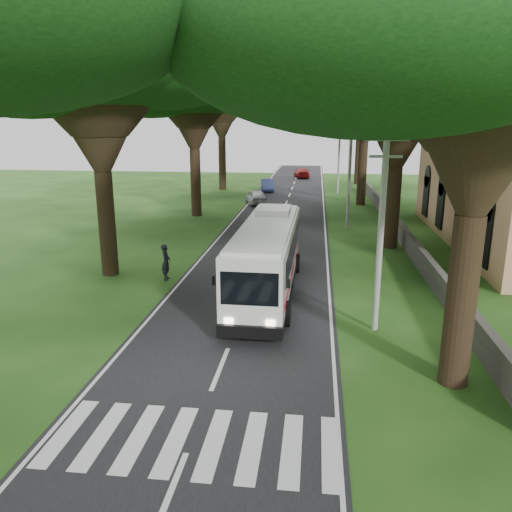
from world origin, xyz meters
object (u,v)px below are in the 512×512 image
pole_far (339,157)px  coach_bus (267,256)px  distant_car_b (267,185)px  distant_car_c (302,173)px  pedestrian (166,262)px  pole_mid (349,174)px  pole_near (381,227)px  distant_car_a (256,197)px

pole_far → coach_bus: size_ratio=0.68×
coach_bus → distant_car_b: coach_bus is taller
distant_car_c → pedestrian: size_ratio=2.55×
pole_mid → distant_car_b: bearing=111.6°
pole_near → pedestrian: bearing=152.0°
distant_car_a → distant_car_c: size_ratio=0.88×
pole_mid → pole_near: bearing=-90.0°
distant_car_b → pedestrian: 35.74m
distant_car_c → pedestrian: (-5.47, -51.41, 0.22)m
pole_mid → pole_far: size_ratio=1.00×
coach_bus → pedestrian: (-5.47, 1.54, -0.90)m
distant_car_b → coach_bus: bearing=-91.4°
distant_car_a → pole_near: bearing=88.5°
pole_mid → pole_far: same height
coach_bus → distant_car_a: (-3.80, 27.03, -1.10)m
pole_mid → distant_car_b: size_ratio=1.83×
pole_far → distant_car_b: size_ratio=1.83×
pole_near → distant_car_b: bearing=101.5°
pedestrian → pole_near: bearing=-124.3°
pole_near → pole_far: (0.00, 40.00, 0.00)m
pole_mid → pedestrian: (-10.17, -14.60, -3.23)m
pole_near → distant_car_c: (-4.70, 56.81, -3.45)m
pole_near → distant_car_a: size_ratio=1.87×
coach_bus → distant_car_b: 37.43m
pole_far → pedestrian: bearing=-106.4°
distant_car_c → pole_mid: bearing=88.8°
pole_near → distant_car_b: size_ratio=1.83×
pole_near → distant_car_b: 42.08m
distant_car_a → distant_car_c: (3.80, 25.92, -0.02)m
pole_near → distant_car_b: pole_near is taller
distant_car_b → distant_car_c: (3.66, 15.71, -0.02)m
pole_near → distant_car_c: size_ratio=1.65×
pedestrian → pole_far: bearing=-22.7°
pole_near → pedestrian: size_ratio=4.20×
distant_car_c → distant_car_a: bearing=73.2°
pole_near → distant_car_c: bearing=94.7°
pole_mid → coach_bus: size_ratio=0.68×
pole_mid → distant_car_c: (-4.70, 36.81, -3.45)m
pedestrian → distant_car_a: bearing=-10.1°
pole_near → distant_car_a: 32.23m
pole_near → coach_bus: bearing=140.6°
distant_car_c → coach_bus: bearing=81.6°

